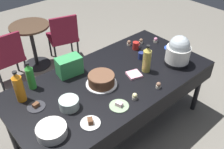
% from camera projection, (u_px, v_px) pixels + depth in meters
% --- Properties ---
extents(ground, '(9.00, 9.00, 0.00)m').
position_uv_depth(ground, '(112.00, 126.00, 3.03)').
color(ground, slate).
extents(potluck_table, '(2.20, 1.10, 0.75)m').
position_uv_depth(potluck_table, '(112.00, 83.00, 2.62)').
color(potluck_table, black).
rests_on(potluck_table, ground).
extents(frosted_layer_cake, '(0.32, 0.32, 0.12)m').
position_uv_depth(frosted_layer_cake, '(101.00, 80.00, 2.47)').
color(frosted_layer_cake, silver).
rests_on(frosted_layer_cake, potluck_table).
extents(slow_cooker, '(0.28, 0.28, 0.35)m').
position_uv_depth(slow_cooker, '(178.00, 51.00, 2.72)').
color(slow_cooker, black).
rests_on(slow_cooker, potluck_table).
extents(glass_salad_bowl, '(0.18, 0.18, 0.10)m').
position_uv_depth(glass_salad_bowl, '(69.00, 103.00, 2.21)').
color(glass_salad_bowl, '#B2C6BC').
rests_on(glass_salad_bowl, potluck_table).
extents(ceramic_snack_bowl, '(0.25, 0.25, 0.08)m').
position_uv_depth(ceramic_snack_bowl, '(52.00, 131.00, 1.97)').
color(ceramic_snack_bowl, silver).
rests_on(ceramic_snack_bowl, potluck_table).
extents(dessert_plate_charcoal, '(0.17, 0.17, 0.04)m').
position_uv_depth(dessert_plate_charcoal, '(36.00, 106.00, 2.24)').
color(dessert_plate_charcoal, '#2D2D33').
rests_on(dessert_plate_charcoal, potluck_table).
extents(dessert_plate_white, '(0.17, 0.17, 0.05)m').
position_uv_depth(dessert_plate_white, '(90.00, 122.00, 2.08)').
color(dessert_plate_white, white).
rests_on(dessert_plate_white, potluck_table).
extents(dessert_plate_cobalt, '(0.15, 0.15, 0.05)m').
position_uv_depth(dessert_plate_cobalt, '(170.00, 48.00, 3.08)').
color(dessert_plate_cobalt, '#2D4CB2').
rests_on(dessert_plate_cobalt, potluck_table).
extents(dessert_plate_sage, '(0.18, 0.18, 0.05)m').
position_uv_depth(dessert_plate_sage, '(119.00, 105.00, 2.24)').
color(dessert_plate_sage, '#8CA87F').
rests_on(dessert_plate_sage, potluck_table).
extents(cupcake_cocoa, '(0.05, 0.05, 0.07)m').
position_uv_depth(cupcake_cocoa, '(158.00, 85.00, 2.44)').
color(cupcake_cocoa, beige).
rests_on(cupcake_cocoa, potluck_table).
extents(cupcake_vanilla, '(0.05, 0.05, 0.07)m').
position_uv_depth(cupcake_vanilla, '(135.00, 96.00, 2.31)').
color(cupcake_vanilla, beige).
rests_on(cupcake_vanilla, potluck_table).
extents(cupcake_berry, '(0.05, 0.05, 0.07)m').
position_uv_depth(cupcake_berry, '(129.00, 43.00, 3.13)').
color(cupcake_berry, beige).
rests_on(cupcake_berry, potluck_table).
extents(cupcake_mint, '(0.05, 0.05, 0.07)m').
position_uv_depth(cupcake_mint, '(141.00, 41.00, 3.17)').
color(cupcake_mint, beige).
rests_on(cupcake_mint, potluck_table).
extents(cupcake_lemon, '(0.05, 0.05, 0.07)m').
position_uv_depth(cupcake_lemon, '(156.00, 40.00, 3.19)').
color(cupcake_lemon, beige).
rests_on(cupcake_lemon, potluck_table).
extents(soda_bottle_lime_soda, '(0.08, 0.08, 0.30)m').
position_uv_depth(soda_bottle_lime_soda, '(30.00, 77.00, 2.38)').
color(soda_bottle_lime_soda, green).
rests_on(soda_bottle_lime_soda, potluck_table).
extents(soda_bottle_orange_juice, '(0.09, 0.09, 0.33)m').
position_uv_depth(soda_bottle_orange_juice, '(19.00, 87.00, 2.23)').
color(soda_bottle_orange_juice, orange).
rests_on(soda_bottle_orange_juice, potluck_table).
extents(soda_bottle_ginger_ale, '(0.09, 0.09, 0.32)m').
position_uv_depth(soda_bottle_ginger_ale, '(147.00, 59.00, 2.61)').
color(soda_bottle_ginger_ale, gold).
rests_on(soda_bottle_ginger_ale, potluck_table).
extents(coffee_mug_navy, '(0.11, 0.07, 0.08)m').
position_uv_depth(coffee_mug_navy, '(141.00, 55.00, 2.87)').
color(coffee_mug_navy, navy).
rests_on(coffee_mug_navy, potluck_table).
extents(coffee_mug_red, '(0.12, 0.08, 0.10)m').
position_uv_depth(coffee_mug_red, '(136.00, 46.00, 3.04)').
color(coffee_mug_red, '#B2231E').
rests_on(coffee_mug_red, potluck_table).
extents(soda_carton, '(0.28, 0.19, 0.20)m').
position_uv_depth(soda_carton, '(69.00, 66.00, 2.60)').
color(soda_carton, '#338C4C').
rests_on(soda_carton, potluck_table).
extents(paper_napkin_stack, '(0.18, 0.18, 0.02)m').
position_uv_depth(paper_napkin_stack, '(134.00, 75.00, 2.62)').
color(paper_napkin_stack, pink).
rests_on(paper_napkin_stack, potluck_table).
extents(maroon_chair_left, '(0.44, 0.44, 0.85)m').
position_uv_depth(maroon_chair_left, '(6.00, 56.00, 3.43)').
color(maroon_chair_left, maroon).
rests_on(maroon_chair_left, ground).
extents(maroon_chair_right, '(0.54, 0.54, 0.85)m').
position_uv_depth(maroon_chair_right, '(63.00, 35.00, 3.92)').
color(maroon_chair_right, maroon).
rests_on(maroon_chair_right, ground).
extents(round_cafe_table, '(0.60, 0.60, 0.72)m').
position_uv_depth(round_cafe_table, '(32.00, 38.00, 3.83)').
color(round_cafe_table, '#473323').
rests_on(round_cafe_table, ground).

